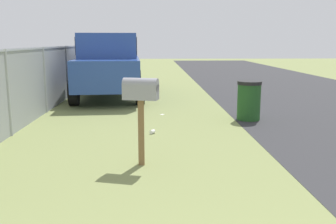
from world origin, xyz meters
name	(u,v)px	position (x,y,z in m)	size (l,w,h in m)	color
mailbox	(141,96)	(4.91, 1.23, 1.06)	(0.32, 0.55, 1.32)	brown
pickup_truck	(109,64)	(11.89, 2.52, 1.10)	(5.33, 2.44, 2.09)	#284793
trash_bin	(249,100)	(8.10, -1.21, 0.47)	(0.57, 0.57, 0.93)	#1E4C1E
fence_section	(57,74)	(10.46, 3.88, 0.92)	(17.33, 0.07, 1.70)	#9EA3A8
litter_cup_midfield_a	(152,132)	(6.82, 1.08, 0.04)	(0.08, 0.08, 0.10)	white
litter_wrapper_near_hydrant	(162,114)	(8.81, 0.83, 0.00)	(0.12, 0.08, 0.01)	silver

